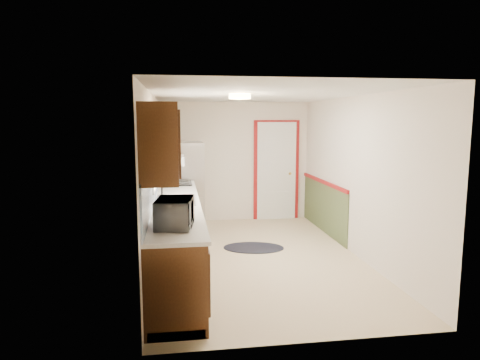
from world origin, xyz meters
name	(u,v)px	position (x,y,z in m)	size (l,w,h in m)	color
room_shell	(258,178)	(0.00, 0.00, 1.20)	(3.20, 5.20, 2.52)	beige
kitchen_run	(173,211)	(-1.24, -0.29, 0.81)	(0.63, 4.00, 2.20)	#3C200D
back_wall_trim	(286,178)	(0.99, 2.21, 0.89)	(1.12, 2.30, 2.08)	maroon
ceiling_fixture	(240,96)	(-0.30, -0.20, 2.36)	(0.30, 0.30, 0.06)	#FFD88C
microwave	(175,210)	(-1.20, -1.69, 1.12)	(0.54, 0.30, 0.36)	white
refrigerator	(185,185)	(-1.02, 2.05, 0.81)	(0.70, 0.70, 1.63)	#B7B7BC
rug	(254,248)	(0.02, 0.48, 0.01)	(0.97, 0.63, 0.01)	black
cooktop	(176,183)	(-1.19, 1.40, 0.95)	(0.54, 0.64, 0.02)	black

